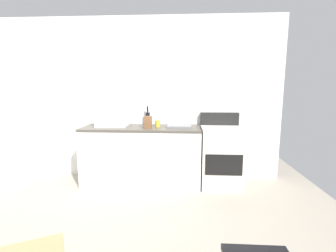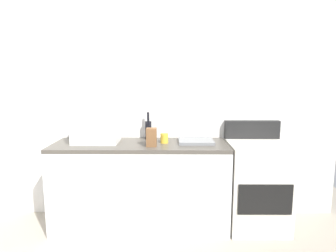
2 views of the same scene
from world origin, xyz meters
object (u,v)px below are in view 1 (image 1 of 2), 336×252
knife_block (148,122)px  refrigerator (11,127)px  microwave (112,117)px  wine_bottle (148,118)px  coffee_mug (158,124)px  stove_oven (221,156)px

knife_block → refrigerator: bearing=177.8°
microwave → wine_bottle: size_ratio=1.53×
refrigerator → coffee_mug: size_ratio=17.59×
wine_bottle → coffee_mug: 0.27m
microwave → wine_bottle: wine_bottle is taller
microwave → coffee_mug: bearing=-2.4°
refrigerator → microwave: (1.59, 0.10, 0.16)m
wine_bottle → knife_block: bearing=-80.6°
stove_oven → microwave: microwave is taller
refrigerator → coffee_mug: bearing=1.7°
wine_bottle → knife_block: size_ratio=1.67×
refrigerator → wine_bottle: size_ratio=5.86×
stove_oven → microwave: bearing=178.6°
knife_block → coffee_mug: bearing=50.5°
wine_bottle → knife_block: wine_bottle is taller
microwave → coffee_mug: microwave is taller
wine_bottle → knife_block: (0.06, -0.34, -0.02)m
wine_bottle → coffee_mug: wine_bottle is taller
microwave → wine_bottle: 0.55m
microwave → knife_block: (0.59, -0.18, -0.05)m
stove_oven → microwave: size_ratio=2.39×
coffee_mug → stove_oven: bearing=-0.7°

